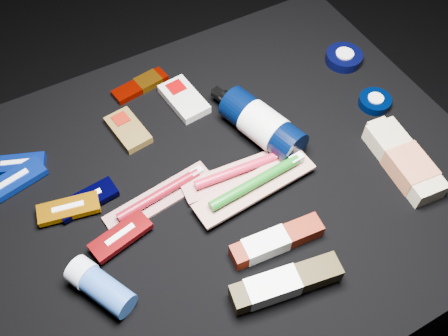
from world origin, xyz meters
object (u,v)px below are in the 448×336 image
bodywash_bottle (405,162)px  lotion_bottle (262,125)px  toothpaste_carton_red (273,242)px  deodorant_stick (100,286)px

bodywash_bottle → lotion_bottle: bearing=140.5°
bodywash_bottle → toothpaste_carton_red: bodywash_bottle is taller
bodywash_bottle → deodorant_stick: bearing=-178.7°
deodorant_stick → toothpaste_carton_red: bearing=-39.0°
lotion_bottle → toothpaste_carton_red: lotion_bottle is taller
toothpaste_carton_red → bodywash_bottle: bearing=9.2°
bodywash_bottle → toothpaste_carton_red: 0.30m
lotion_bottle → toothpaste_carton_red: (-0.11, -0.21, -0.02)m
lotion_bottle → deodorant_stick: (-0.39, -0.15, -0.01)m
bodywash_bottle → deodorant_stick: deodorant_stick is taller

